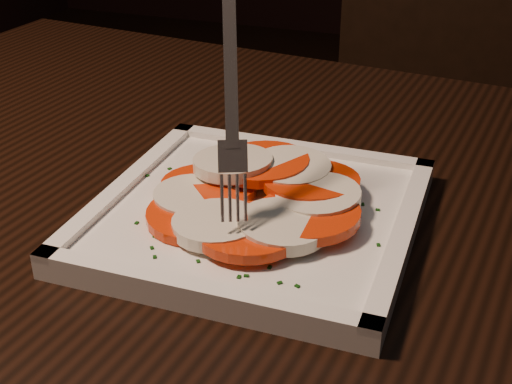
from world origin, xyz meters
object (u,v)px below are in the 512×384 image
Objects in this scene: plate at (256,217)px; fork at (231,82)px; table at (284,315)px; chair at (433,104)px.

fork is at bearing -152.20° from plate.
chair is (0.03, 0.86, -0.12)m from table.
chair reaches higher than plate.
table is 0.11m from plate.
plate is 0.12m from fork.
plate reaches higher than table.
chair is at bearing 62.92° from fork.
fork is at bearing -145.65° from table.
table is 1.38× the size of chair.
table is 7.66× the size of fork.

